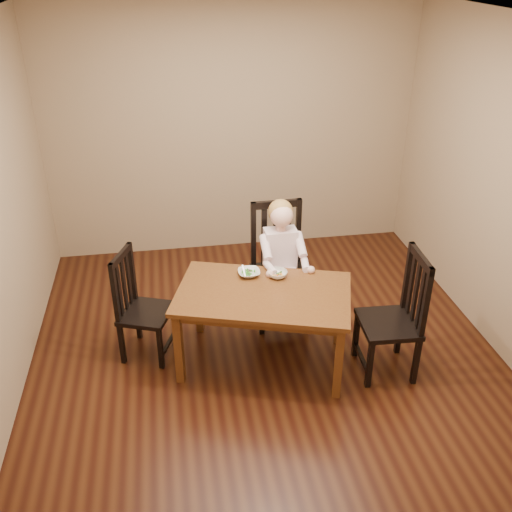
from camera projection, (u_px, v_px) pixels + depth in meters
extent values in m
cube|color=#3C1C0C|center=(264.00, 346.00, 5.06)|extent=(4.00, 4.00, 0.01)
cube|color=silver|center=(266.00, 19.00, 3.76)|extent=(4.00, 4.00, 0.01)
cube|color=#A08565|center=(232.00, 133.00, 6.14)|extent=(4.00, 0.01, 2.70)
cube|color=#A08565|center=(340.00, 376.00, 2.68)|extent=(4.00, 0.01, 2.70)
cube|color=#A08565|center=(503.00, 191.00, 4.70)|extent=(0.01, 4.00, 2.70)
cube|color=#502912|center=(263.00, 294.00, 4.56)|extent=(1.57, 1.21, 0.04)
cube|color=#502912|center=(263.00, 300.00, 4.59)|extent=(1.43, 1.07, 0.07)
cube|color=#502912|center=(179.00, 348.00, 4.50)|extent=(0.08, 0.08, 0.65)
cube|color=#502912|center=(338.00, 363.00, 4.35)|extent=(0.08, 0.08, 0.65)
cube|color=#502912|center=(199.00, 300.00, 5.11)|extent=(0.08, 0.08, 0.65)
cube|color=#502912|center=(340.00, 312.00, 4.96)|extent=(0.08, 0.08, 0.65)
cube|color=black|center=(280.00, 275.00, 5.21)|extent=(0.50, 0.48, 0.04)
cube|color=black|center=(296.00, 285.00, 5.54)|extent=(0.05, 0.05, 0.45)
cube|color=black|center=(253.00, 289.00, 5.46)|extent=(0.05, 0.05, 0.45)
cube|color=black|center=(307.00, 307.00, 5.19)|extent=(0.05, 0.05, 0.45)
cube|color=black|center=(262.00, 312.00, 5.12)|extent=(0.05, 0.05, 0.45)
cube|color=black|center=(298.00, 231.00, 5.25)|extent=(0.05, 0.05, 0.63)
cube|color=black|center=(253.00, 235.00, 5.18)|extent=(0.05, 0.05, 0.63)
cube|color=black|center=(276.00, 204.00, 5.08)|extent=(0.47, 0.05, 0.07)
cube|color=black|center=(288.00, 235.00, 5.25)|extent=(0.05, 0.02, 0.54)
cube|color=black|center=(276.00, 236.00, 5.23)|extent=(0.05, 0.02, 0.54)
cube|color=black|center=(264.00, 237.00, 5.22)|extent=(0.05, 0.02, 0.54)
cube|color=black|center=(147.00, 313.00, 4.79)|extent=(0.52, 0.53, 0.04)
cube|color=black|center=(138.00, 320.00, 5.08)|extent=(0.05, 0.05, 0.39)
cube|color=black|center=(122.00, 344.00, 4.77)|extent=(0.05, 0.05, 0.39)
cube|color=black|center=(174.00, 324.00, 5.02)|extent=(0.05, 0.05, 0.39)
cube|color=black|center=(160.00, 349.00, 4.71)|extent=(0.05, 0.05, 0.39)
cube|color=black|center=(132.00, 271.00, 4.84)|extent=(0.05, 0.05, 0.54)
cube|color=black|center=(115.00, 293.00, 4.53)|extent=(0.05, 0.05, 0.54)
cube|color=black|center=(120.00, 256.00, 4.57)|extent=(0.17, 0.38, 0.06)
cube|color=black|center=(129.00, 279.00, 4.78)|extent=(0.03, 0.05, 0.46)
cube|color=black|center=(124.00, 285.00, 4.70)|extent=(0.03, 0.05, 0.46)
cube|color=black|center=(119.00, 291.00, 4.62)|extent=(0.03, 0.05, 0.46)
cube|color=black|center=(388.00, 324.00, 4.58)|extent=(0.47, 0.49, 0.04)
cube|color=black|center=(416.00, 361.00, 4.54)|extent=(0.04, 0.04, 0.43)
cube|color=black|center=(399.00, 332.00, 4.89)|extent=(0.04, 0.04, 0.43)
cube|color=black|center=(370.00, 365.00, 4.50)|extent=(0.04, 0.04, 0.43)
cube|color=black|center=(356.00, 335.00, 4.85)|extent=(0.04, 0.04, 0.43)
cube|color=black|center=(426.00, 303.00, 4.27)|extent=(0.04, 0.04, 0.60)
cube|color=black|center=(408.00, 276.00, 4.62)|extent=(0.04, 0.04, 0.60)
cube|color=black|center=(421.00, 259.00, 4.31)|extent=(0.06, 0.44, 0.06)
cube|color=black|center=(421.00, 299.00, 4.37)|extent=(0.02, 0.05, 0.52)
cube|color=black|center=(416.00, 292.00, 4.46)|extent=(0.02, 0.05, 0.52)
cube|color=black|center=(411.00, 285.00, 4.55)|extent=(0.02, 0.05, 0.52)
imported|color=silver|center=(249.00, 273.00, 4.78)|extent=(0.19, 0.19, 0.04)
imported|color=silver|center=(278.00, 274.00, 4.75)|extent=(0.19, 0.19, 0.05)
cube|color=silver|center=(244.00, 271.00, 4.75)|extent=(0.02, 0.13, 0.05)
cube|color=silver|center=(244.00, 273.00, 4.76)|extent=(0.03, 0.04, 0.01)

